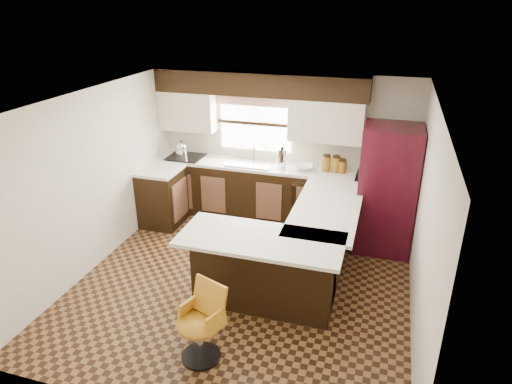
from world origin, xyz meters
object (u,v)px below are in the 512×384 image
(peninsula_return, at_px, (264,271))
(bar_chair, at_px, (199,325))
(peninsula_long, at_px, (321,239))
(refrigerator, at_px, (387,189))

(peninsula_return, bearing_deg, bar_chair, -109.04)
(peninsula_long, height_order, bar_chair, peninsula_long)
(peninsula_return, height_order, refrigerator, refrigerator)
(refrigerator, bearing_deg, peninsula_long, -132.57)
(peninsula_long, relative_size, refrigerator, 1.05)
(peninsula_return, distance_m, bar_chair, 1.16)
(peninsula_long, height_order, peninsula_return, same)
(refrigerator, relative_size, bar_chair, 2.20)
(refrigerator, bearing_deg, peninsula_return, -125.60)
(peninsula_return, distance_m, refrigerator, 2.30)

